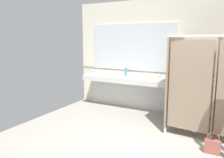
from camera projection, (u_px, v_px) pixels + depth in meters
wall_back at (190, 57)px, 5.64m from camera, size 6.36×0.12×2.92m
wall_back_tile_band at (189, 74)px, 5.66m from camera, size 6.36×0.01×0.06m
vanity_counter at (129, 85)px, 6.26m from camera, size 2.52×0.57×1.01m
mirror_panel at (132, 47)px, 6.26m from camera, size 2.42×0.02×1.27m
handbag at (213, 146)px, 3.84m from camera, size 0.25×0.11×0.38m
soap_dispenser at (126, 72)px, 6.33m from camera, size 0.07×0.07×0.22m
paper_cup at (150, 78)px, 5.74m from camera, size 0.07×0.07×0.10m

